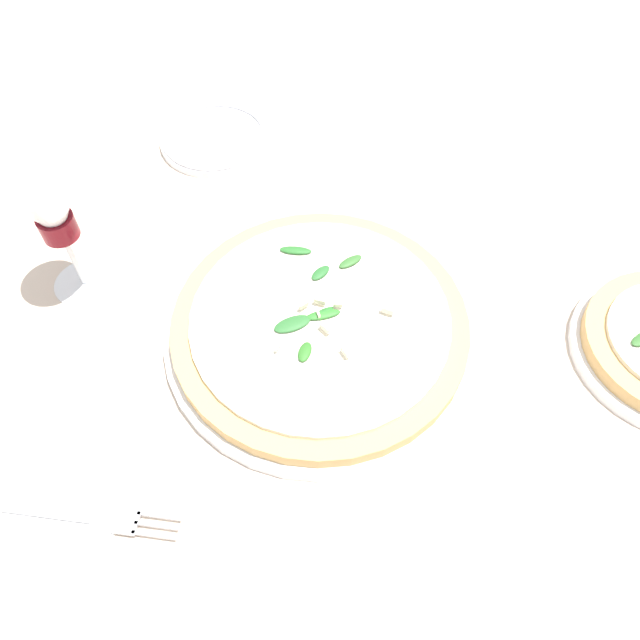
{
  "coord_description": "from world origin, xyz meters",
  "views": [
    {
      "loc": [
        0.03,
        -0.44,
        0.6
      ],
      "look_at": [
        0.03,
        -0.04,
        0.03
      ],
      "focal_mm": 35.0,
      "sensor_mm": 36.0,
      "label": 1
    }
  ],
  "objects_px": {
    "fork": "(64,513)",
    "wine_glass": "(54,218)",
    "pizza_arugula_main": "(320,327)",
    "side_plate_white": "(215,137)"
  },
  "relations": [
    {
      "from": "pizza_arugula_main",
      "to": "side_plate_white",
      "type": "height_order",
      "value": "pizza_arugula_main"
    },
    {
      "from": "pizza_arugula_main",
      "to": "fork",
      "type": "height_order",
      "value": "pizza_arugula_main"
    },
    {
      "from": "pizza_arugula_main",
      "to": "side_plate_white",
      "type": "distance_m",
      "value": 0.38
    },
    {
      "from": "pizza_arugula_main",
      "to": "fork",
      "type": "bearing_deg",
      "value": -138.58
    },
    {
      "from": "fork",
      "to": "side_plate_white",
      "type": "relative_size",
      "value": 1.39
    },
    {
      "from": "wine_glass",
      "to": "fork",
      "type": "xyz_separation_m",
      "value": [
        0.05,
        -0.29,
        -0.11
      ]
    },
    {
      "from": "pizza_arugula_main",
      "to": "side_plate_white",
      "type": "relative_size",
      "value": 2.22
    },
    {
      "from": "fork",
      "to": "wine_glass",
      "type": "bearing_deg",
      "value": 106.37
    },
    {
      "from": "pizza_arugula_main",
      "to": "fork",
      "type": "relative_size",
      "value": 1.59
    },
    {
      "from": "fork",
      "to": "side_plate_white",
      "type": "bearing_deg",
      "value": 88.44
    }
  ]
}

